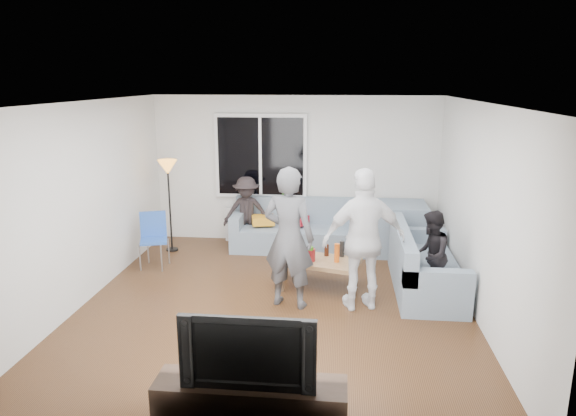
# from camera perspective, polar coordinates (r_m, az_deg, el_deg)

# --- Properties ---
(floor) EXTENTS (5.00, 5.50, 0.04)m
(floor) POSITION_cam_1_polar(r_m,az_deg,el_deg) (6.93, -1.36, -10.63)
(floor) COLOR #56351C
(floor) RESTS_ON ground
(ceiling) EXTENTS (5.00, 5.50, 0.04)m
(ceiling) POSITION_cam_1_polar(r_m,az_deg,el_deg) (6.30, -1.50, 11.76)
(ceiling) COLOR white
(ceiling) RESTS_ON ground
(wall_back) EXTENTS (5.00, 0.04, 2.60)m
(wall_back) POSITION_cam_1_polar(r_m,az_deg,el_deg) (9.18, 0.79, 4.20)
(wall_back) COLOR silver
(wall_back) RESTS_ON ground
(wall_front) EXTENTS (5.00, 0.04, 2.60)m
(wall_front) POSITION_cam_1_polar(r_m,az_deg,el_deg) (3.90, -6.73, -9.86)
(wall_front) COLOR silver
(wall_front) RESTS_ON ground
(wall_left) EXTENTS (0.04, 5.50, 2.60)m
(wall_left) POSITION_cam_1_polar(r_m,az_deg,el_deg) (7.25, -21.60, 0.53)
(wall_left) COLOR silver
(wall_left) RESTS_ON ground
(wall_right) EXTENTS (0.04, 5.50, 2.60)m
(wall_right) POSITION_cam_1_polar(r_m,az_deg,el_deg) (6.66, 20.62, -0.52)
(wall_right) COLOR silver
(wall_right) RESTS_ON ground
(window_frame) EXTENTS (1.62, 0.06, 1.47)m
(window_frame) POSITION_cam_1_polar(r_m,az_deg,el_deg) (9.14, -3.02, 5.72)
(window_frame) COLOR white
(window_frame) RESTS_ON wall_back
(window_glass) EXTENTS (1.50, 0.02, 1.35)m
(window_glass) POSITION_cam_1_polar(r_m,az_deg,el_deg) (9.10, -3.06, 5.69)
(window_glass) COLOR black
(window_glass) RESTS_ON window_frame
(window_mullion) EXTENTS (0.05, 0.03, 1.35)m
(window_mullion) POSITION_cam_1_polar(r_m,az_deg,el_deg) (9.09, -3.07, 5.68)
(window_mullion) COLOR white
(window_mullion) RESTS_ON window_frame
(radiator) EXTENTS (1.30, 0.12, 0.62)m
(radiator) POSITION_cam_1_polar(r_m,az_deg,el_deg) (9.36, -2.96, -1.85)
(radiator) COLOR silver
(radiator) RESTS_ON floor
(potted_plant) EXTENTS (0.21, 0.19, 0.32)m
(potted_plant) POSITION_cam_1_polar(r_m,az_deg,el_deg) (9.16, -0.57, 0.87)
(potted_plant) COLOR #2F6428
(potted_plant) RESTS_ON radiator
(vase) EXTENTS (0.18, 0.18, 0.17)m
(vase) POSITION_cam_1_polar(r_m,az_deg,el_deg) (9.29, -5.16, 0.52)
(vase) COLOR silver
(vase) RESTS_ON radiator
(sofa_back_section) EXTENTS (2.30, 0.85, 0.85)m
(sofa_back_section) POSITION_cam_1_polar(r_m,az_deg,el_deg) (8.88, 1.26, -1.94)
(sofa_back_section) COLOR gray
(sofa_back_section) RESTS_ON floor
(sofa_right_section) EXTENTS (2.00, 0.85, 0.85)m
(sofa_right_section) POSITION_cam_1_polar(r_m,az_deg,el_deg) (7.47, 14.98, -5.56)
(sofa_right_section) COLOR gray
(sofa_right_section) RESTS_ON floor
(sofa_corner) EXTENTS (0.85, 0.85, 0.85)m
(sofa_corner) POSITION_cam_1_polar(r_m,az_deg,el_deg) (8.91, 12.20, -2.20)
(sofa_corner) COLOR gray
(sofa_corner) RESTS_ON floor
(cushion_yellow) EXTENTS (0.44, 0.40, 0.14)m
(cushion_yellow) POSITION_cam_1_polar(r_m,az_deg,el_deg) (8.91, -2.76, -1.33)
(cushion_yellow) COLOR orange
(cushion_yellow) RESTS_ON sofa_back_section
(cushion_red) EXTENTS (0.45, 0.42, 0.13)m
(cushion_red) POSITION_cam_1_polar(r_m,az_deg,el_deg) (8.92, 0.92, -1.29)
(cushion_red) COLOR maroon
(cushion_red) RESTS_ON sofa_back_section
(coffee_table) EXTENTS (1.22, 0.87, 0.40)m
(coffee_table) POSITION_cam_1_polar(r_m,az_deg,el_deg) (7.40, 3.47, -7.13)
(coffee_table) COLOR #AC8453
(coffee_table) RESTS_ON floor
(pitcher) EXTENTS (0.17, 0.17, 0.17)m
(pitcher) POSITION_cam_1_polar(r_m,az_deg,el_deg) (7.25, 2.36, -5.18)
(pitcher) COLOR maroon
(pitcher) RESTS_ON coffee_table
(side_chair) EXTENTS (0.51, 0.51, 0.86)m
(side_chair) POSITION_cam_1_polar(r_m,az_deg,el_deg) (8.29, -14.57, -3.54)
(side_chair) COLOR #2956B5
(side_chair) RESTS_ON floor
(floor_lamp) EXTENTS (0.32, 0.32, 1.56)m
(floor_lamp) POSITION_cam_1_polar(r_m,az_deg,el_deg) (8.94, -12.89, 0.17)
(floor_lamp) COLOR #FF9B30
(floor_lamp) RESTS_ON floor
(player_left) EXTENTS (0.76, 0.59, 1.83)m
(player_left) POSITION_cam_1_polar(r_m,az_deg,el_deg) (6.56, 0.09, -3.31)
(player_left) COLOR #46474B
(player_left) RESTS_ON floor
(player_right) EXTENTS (1.15, 0.71, 1.82)m
(player_right) POSITION_cam_1_polar(r_m,az_deg,el_deg) (6.56, 8.39, -3.51)
(player_right) COLOR silver
(player_right) RESTS_ON floor
(spectator_right) EXTENTS (0.58, 0.68, 1.20)m
(spectator_right) POSITION_cam_1_polar(r_m,az_deg,el_deg) (7.13, 15.43, -5.04)
(spectator_right) COLOR black
(spectator_right) RESTS_ON floor
(spectator_back) EXTENTS (0.87, 0.58, 1.25)m
(spectator_back) POSITION_cam_1_polar(r_m,az_deg,el_deg) (8.98, -4.58, -0.48)
(spectator_back) COLOR black
(spectator_back) RESTS_ON floor
(tv_console) EXTENTS (1.60, 0.40, 0.44)m
(tv_console) POSITION_cam_1_polar(r_m,az_deg,el_deg) (4.64, -4.12, -20.86)
(tv_console) COLOR #302018
(tv_console) RESTS_ON floor
(television) EXTENTS (1.10, 0.14, 0.64)m
(television) POSITION_cam_1_polar(r_m,az_deg,el_deg) (4.35, -4.25, -15.05)
(television) COLOR black
(television) RESTS_ON tv_console
(bottle_d) EXTENTS (0.07, 0.07, 0.26)m
(bottle_d) POSITION_cam_1_polar(r_m,az_deg,el_deg) (7.21, 5.41, -4.95)
(bottle_d) COLOR #E25A14
(bottle_d) RESTS_ON coffee_table
(bottle_b) EXTENTS (0.08, 0.08, 0.22)m
(bottle_b) POSITION_cam_1_polar(r_m,az_deg,el_deg) (7.20, 2.52, -5.10)
(bottle_b) COLOR #377A16
(bottle_b) RESTS_ON coffee_table
(bottle_e) EXTENTS (0.07, 0.07, 0.23)m
(bottle_e) POSITION_cam_1_polar(r_m,az_deg,el_deg) (7.44, 5.97, -4.50)
(bottle_e) COLOR black
(bottle_e) RESTS_ON coffee_table
(bottle_c) EXTENTS (0.07, 0.07, 0.17)m
(bottle_c) POSITION_cam_1_polar(r_m,az_deg,el_deg) (7.46, 4.27, -4.64)
(bottle_c) COLOR black
(bottle_c) RESTS_ON coffee_table
(bottle_a) EXTENTS (0.07, 0.07, 0.24)m
(bottle_a) POSITION_cam_1_polar(r_m,az_deg,el_deg) (7.43, 0.88, -4.40)
(bottle_a) COLOR orange
(bottle_a) RESTS_ON coffee_table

